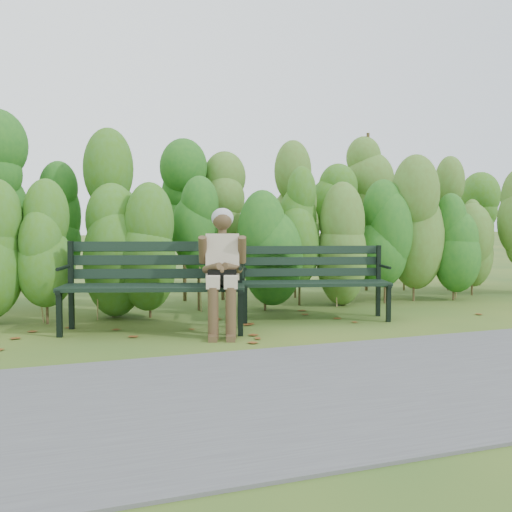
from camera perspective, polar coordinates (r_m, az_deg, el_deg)
name	(u,v)px	position (r m, az deg, el deg)	size (l,w,h in m)	color
ground	(268,329)	(6.32, 1.11, -6.98)	(80.00, 80.00, 0.00)	#294E1C
footpath	(381,382)	(4.40, 11.86, -11.66)	(60.00, 2.50, 0.01)	#474749
hedge_band	(217,211)	(7.98, -3.78, 4.26)	(11.04, 1.67, 2.42)	#47381E
leaf_litter	(268,329)	(6.32, 1.11, -6.95)	(5.89, 1.81, 0.01)	brown
bench_left	(154,278)	(6.26, -9.66, -2.10)	(1.95, 1.15, 0.93)	black
bench_right	(313,276)	(6.95, 5.45, -1.90)	(1.78, 0.98, 0.85)	black
seated_woman	(222,262)	(6.00, -3.22, -0.57)	(0.54, 0.76, 1.27)	tan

